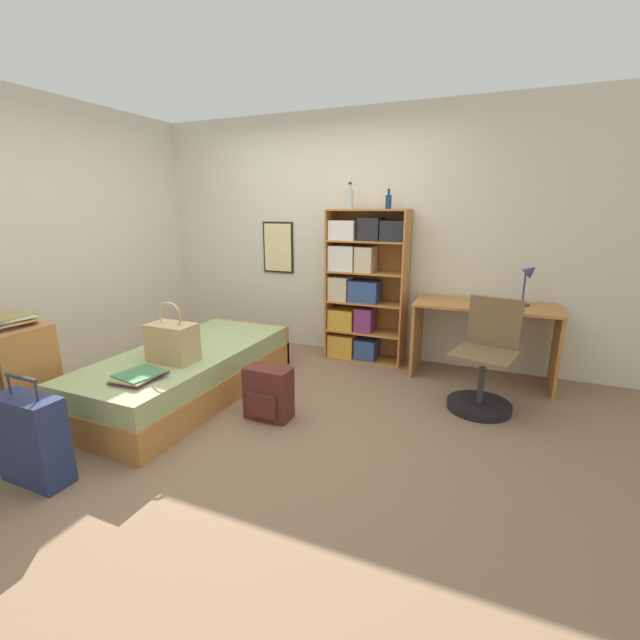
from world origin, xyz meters
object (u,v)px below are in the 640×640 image
bed (190,372)px  handbag (172,342)px  bookcase (360,286)px  suitcase (32,439)px  book_stack_on_bed (140,376)px  magazine_pile_on_dresser (7,321)px  bottle_brown (388,201)px  desk_lamp (529,277)px  desk (484,327)px  backpack (268,393)px  bottle_green (350,199)px  dresser (11,375)px  desk_chair (484,375)px

bed → handbag: bearing=-72.3°
bookcase → suitcase: bearing=-110.9°
book_stack_on_bed → handbag: bearing=96.1°
suitcase → magazine_pile_on_dresser: 1.09m
bottle_brown → desk_lamp: bottle_brown is taller
book_stack_on_bed → bookcase: size_ratio=0.23×
desk → desk_lamp: (0.33, 0.08, 0.48)m
handbag → backpack: size_ratio=1.17×
bottle_green → bookcase: bearing=13.6°
bottle_green → desk_lamp: (1.71, 0.01, -0.69)m
suitcase → backpack: size_ratio=1.64×
book_stack_on_bed → bottle_brown: (1.22, 2.16, 1.23)m
dresser → desk_lamp: (3.57, 2.39, 0.62)m
bed → magazine_pile_on_dresser: (-0.85, -0.92, 0.60)m
book_stack_on_bed → desk_lamp: size_ratio=0.92×
bed → suitcase: size_ratio=3.05×
backpack → bottle_green: bearing=86.6°
bottle_green → bed: bearing=-123.7°
book_stack_on_bed → suitcase: size_ratio=0.54×
desk_chair → bed: bearing=-163.2°
handbag → suitcase: (-0.10, -1.11, -0.29)m
bed → desk_lamp: (2.68, 1.45, 0.80)m
backpack → book_stack_on_bed: bearing=-143.8°
dresser → bottle_brown: bearing=47.2°
handbag → desk_lamp: desk_lamp is taller
bookcase → bottle_green: (-0.12, -0.03, 0.89)m
bottle_brown → handbag: bearing=-125.7°
suitcase → handbag: bearing=85.0°
bed → bookcase: (1.08, 1.47, 0.60)m
bookcase → desk: size_ratio=1.24×
bottle_green → desk_lamp: size_ratio=0.65×
suitcase → bookcase: bearing=69.1°
suitcase → backpack: 1.53m
magazine_pile_on_dresser → suitcase: bearing=-29.0°
desk → handbag: bearing=-144.0°
bed → suitcase: suitcase is taller
desk → desk_chair: bearing=-85.5°
backpack → bookcase: bearing=82.5°
bookcase → desk_chair: size_ratio=1.77×
book_stack_on_bed → bottle_brown: size_ratio=1.90×
suitcase → desk_chair: (2.40, 2.10, 0.01)m
magazine_pile_on_dresser → desk_lamp: desk_lamp is taller
magazine_pile_on_dresser → desk_lamp: 4.25m
magazine_pile_on_dresser → dresser: bearing=-159.7°
book_stack_on_bed → desk: (2.22, 2.04, 0.09)m
bottle_brown → desk: (0.99, -0.12, -1.15)m
desk_chair → backpack: bearing=-150.8°
bed → magazine_pile_on_dresser: magazine_pile_on_dresser is taller
bottle_brown → backpack: 2.23m
desk_lamp → bookcase: bearing=179.4°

